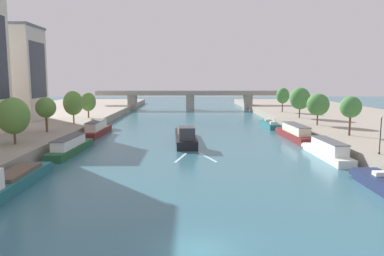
{
  "coord_description": "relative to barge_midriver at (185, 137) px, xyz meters",
  "views": [
    {
      "loc": [
        -0.67,
        -21.08,
        10.28
      ],
      "look_at": [
        0.0,
        42.28,
        1.88
      ],
      "focal_mm": 34.4,
      "sensor_mm": 36.0,
      "label": 1
    }
  ],
  "objects": [
    {
      "name": "bridge_far",
      "position": [
        1.11,
        65.5,
        3.16
      ],
      "size": [
        63.2,
        4.4,
        6.46
      ],
      "color": "gray",
      "rests_on": "ground"
    },
    {
      "name": "moored_boat_right_second",
      "position": [
        18.27,
        19.86,
        -0.42
      ],
      "size": [
        2.39,
        11.65,
        2.16
      ],
      "color": "#23666B",
      "rests_on": "ground"
    },
    {
      "name": "quay_left",
      "position": [
        -36.49,
        16.63,
        -0.14
      ],
      "size": [
        36.0,
        170.0,
        1.69
      ],
      "primitive_type": "cube",
      "color": "gray",
      "rests_on": "ground"
    },
    {
      "name": "tree_left_third",
      "position": [
        -22.67,
        -10.87,
        4.51
      ],
      "size": [
        4.19,
        4.19,
        6.24
      ],
      "color": "brown",
      "rests_on": "quay_left"
    },
    {
      "name": "building_left_middle",
      "position": [
        -36.76,
        17.94,
        10.51
      ],
      "size": [
        12.58,
        10.13,
        19.58
      ],
      "color": "#BCB2A8",
      "rests_on": "quay_left"
    },
    {
      "name": "tree_right_past_mid",
      "position": [
        25.47,
        22.54,
        5.06
      ],
      "size": [
        4.54,
        4.54,
        6.81
      ],
      "color": "brown",
      "rests_on": "quay_right"
    },
    {
      "name": "barge_midriver",
      "position": [
        0.0,
        0.0,
        0.0
      ],
      "size": [
        3.92,
        17.22,
        3.21
      ],
      "color": "black",
      "rests_on": "ground"
    },
    {
      "name": "lamppost_right_bank",
      "position": [
        22.58,
        -17.91,
        3.16
      ],
      "size": [
        0.28,
        0.28,
        4.46
      ],
      "color": "black",
      "rests_on": "quay_right"
    },
    {
      "name": "moored_boat_left_midway",
      "position": [
        -16.03,
        -8.64,
        0.02
      ],
      "size": [
        2.85,
        14.19,
        2.41
      ],
      "color": "#235633",
      "rests_on": "ground"
    },
    {
      "name": "quay_right",
      "position": [
        38.71,
        16.63,
        -0.14
      ],
      "size": [
        36.0,
        170.0,
        1.69
      ],
      "primitive_type": "cube",
      "color": "gray",
      "rests_on": "ground"
    },
    {
      "name": "tree_right_second",
      "position": [
        25.38,
        37.27,
        5.04
      ],
      "size": [
        3.39,
        3.39,
        6.41
      ],
      "color": "brown",
      "rests_on": "quay_right"
    },
    {
      "name": "moored_boat_right_upstream",
      "position": [
        18.75,
        -12.17,
        0.05
      ],
      "size": [
        2.52,
        13.53,
        2.47
      ],
      "color": "silver",
      "rests_on": "ground"
    },
    {
      "name": "moored_boat_left_gap_after",
      "position": [
        -16.22,
        -26.17,
        -0.1
      ],
      "size": [
        2.98,
        14.48,
        2.89
      ],
      "color": "#23666B",
      "rests_on": "ground"
    },
    {
      "name": "ground_plane",
      "position": [
        1.11,
        -38.37,
        -0.98
      ],
      "size": [
        400.0,
        400.0,
        0.0
      ],
      "primitive_type": "plane",
      "color": "#336675"
    },
    {
      "name": "wake_behind_barge",
      "position": [
        1.27,
        -11.82,
        -0.97
      ],
      "size": [
        5.59,
        6.03,
        0.03
      ],
      "color": "#A5D1DB",
      "rests_on": "ground"
    },
    {
      "name": "tree_left_end_of_row",
      "position": [
        -21.91,
        12.11,
        4.73
      ],
      "size": [
        3.78,
        3.78,
        6.38
      ],
      "color": "brown",
      "rests_on": "quay_left"
    },
    {
      "name": "moored_boat_right_end",
      "position": [
        18.76,
        2.88,
        0.15
      ],
      "size": [
        2.98,
        15.17,
        2.7
      ],
      "color": "maroon",
      "rests_on": "ground"
    },
    {
      "name": "tree_right_distant",
      "position": [
        25.31,
        -3.66,
        5.09
      ],
      "size": [
        3.2,
        3.2,
        6.06
      ],
      "color": "brown",
      "rests_on": "quay_right"
    },
    {
      "name": "tree_left_distant",
      "position": [
        -22.03,
        23.24,
        4.29
      ],
      "size": [
        3.46,
        3.46,
        5.7
      ],
      "color": "brown",
      "rests_on": "quay_left"
    },
    {
      "name": "tree_right_third",
      "position": [
        24.85,
        9.23,
        4.61
      ],
      "size": [
        4.13,
        4.13,
        5.98
      ],
      "color": "brown",
      "rests_on": "quay_right"
    },
    {
      "name": "moored_boat_left_upstream",
      "position": [
        -16.57,
        8.66,
        0.14
      ],
      "size": [
        2.55,
        14.02,
        2.68
      ],
      "color": "maroon",
      "rests_on": "ground"
    },
    {
      "name": "tree_left_second",
      "position": [
        -22.79,
        0.59,
        4.71
      ],
      "size": [
        3.24,
        3.24,
        5.68
      ],
      "color": "brown",
      "rests_on": "quay_left"
    }
  ]
}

